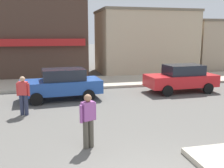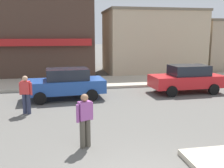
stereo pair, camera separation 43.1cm
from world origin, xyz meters
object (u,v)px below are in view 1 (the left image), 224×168
at_px(parked_car_nearest, 62,84).
at_px(parked_car_second, 181,78).
at_px(pedestrian_crossing_near, 23,94).
at_px(pedestrian_crossing_far, 88,119).

xyz_separation_m(parked_car_nearest, parked_car_second, (6.76, 0.19, 0.00)).
bearing_deg(pedestrian_crossing_near, pedestrian_crossing_far, -60.75).
relative_size(parked_car_nearest, pedestrian_crossing_near, 2.55).
bearing_deg(pedestrian_crossing_far, pedestrian_crossing_near, 119.25).
bearing_deg(pedestrian_crossing_near, parked_car_nearest, 54.61).
bearing_deg(parked_car_nearest, pedestrian_crossing_near, -125.39).
bearing_deg(parked_car_nearest, parked_car_second, 1.62).
relative_size(parked_car_nearest, pedestrian_crossing_far, 2.55).
relative_size(parked_car_nearest, parked_car_second, 1.02).
height_order(parked_car_nearest, parked_car_second, same).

